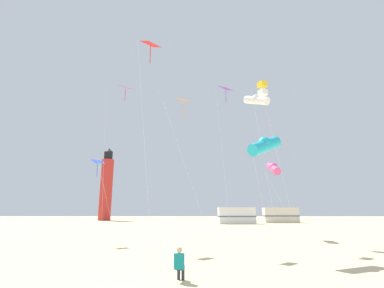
% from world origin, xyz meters
% --- Properties ---
extents(kite_flyer_standing, '(0.37, 0.53, 1.16)m').
position_xyz_m(kite_flyer_standing, '(1.58, 4.07, 0.61)').
color(kite_flyer_standing, '#147F84').
rests_on(kite_flyer_standing, ground).
extents(kite_diamond_magenta, '(2.43, 2.43, 12.49)m').
position_xyz_m(kite_diamond_magenta, '(-3.77, 15.06, 11.67)').
color(kite_diamond_magenta, silver).
rests_on(kite_diamond_magenta, ground).
extents(kite_diamond_blue, '(2.28, 2.28, 6.41)m').
position_xyz_m(kite_diamond_blue, '(-5.72, 15.85, 5.99)').
color(kite_diamond_blue, silver).
rests_on(kite_diamond_blue, ground).
extents(kite_diamond_orange, '(3.49, 2.61, 10.40)m').
position_xyz_m(kite_diamond_orange, '(1.23, 12.57, 9.73)').
color(kite_diamond_orange, silver).
rests_on(kite_diamond_orange, ground).
extents(kite_diamond_violet, '(1.46, 1.46, 12.36)m').
position_xyz_m(kite_diamond_violet, '(4.56, 15.20, 11.56)').
color(kite_diamond_violet, silver).
rests_on(kite_diamond_violet, ground).
extents(kite_tube_cyan, '(2.35, 2.15, 6.74)m').
position_xyz_m(kite_tube_cyan, '(6.08, 9.33, 6.04)').
color(kite_tube_cyan, silver).
rests_on(kite_tube_cyan, ground).
extents(kite_tube_rainbow, '(3.23, 2.92, 6.89)m').
position_xyz_m(kite_tube_rainbow, '(9.30, 19.71, 6.19)').
color(kite_tube_rainbow, silver).
rests_on(kite_tube_rainbow, ground).
extents(kite_box_gold, '(1.42, 1.42, 12.61)m').
position_xyz_m(kite_box_gold, '(7.57, 15.02, 12.01)').
color(kite_box_gold, silver).
rests_on(kite_box_gold, ground).
extents(kite_diamond_scarlet, '(1.26, 1.26, 11.78)m').
position_xyz_m(kite_diamond_scarlet, '(-0.40, 7.71, 11.03)').
color(kite_diamond_scarlet, silver).
rests_on(kite_diamond_scarlet, ground).
extents(kite_tube_white, '(3.70, 3.79, 12.46)m').
position_xyz_m(kite_tube_white, '(7.41, 16.76, 11.76)').
color(kite_tube_white, silver).
rests_on(kite_tube_white, ground).
extents(lighthouse_distant, '(2.80, 2.80, 16.80)m').
position_xyz_m(lighthouse_distant, '(-18.96, 59.89, 7.84)').
color(lighthouse_distant, red).
rests_on(lighthouse_distant, ground).
extents(rv_van_white, '(6.58, 2.77, 2.80)m').
position_xyz_m(rv_van_white, '(9.12, 45.09, 1.39)').
color(rv_van_white, white).
rests_on(rv_van_white, ground).
extents(rv_van_cream, '(6.50, 2.50, 2.80)m').
position_xyz_m(rv_van_cream, '(18.06, 49.43, 1.39)').
color(rv_van_cream, beige).
rests_on(rv_van_cream, ground).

